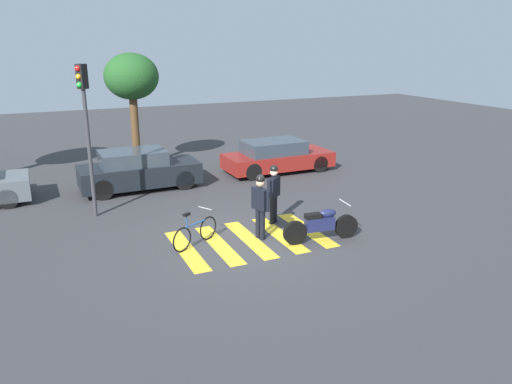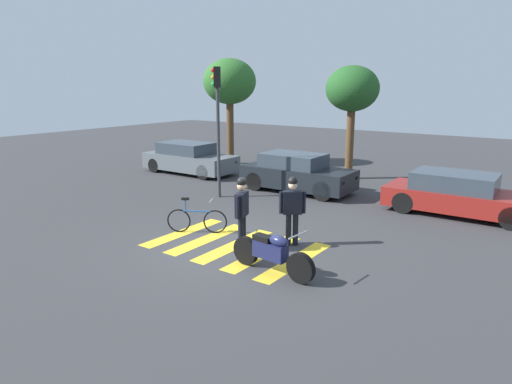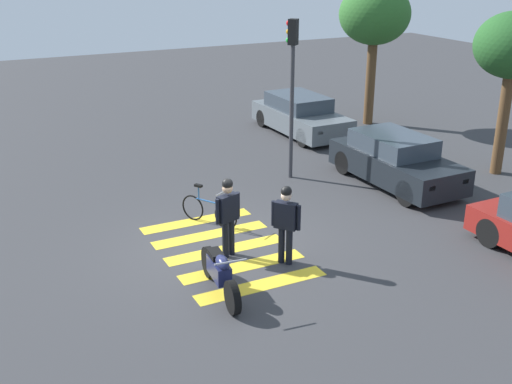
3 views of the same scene
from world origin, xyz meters
TOP-DOWN VIEW (x-y plane):
  - ground_plane at (0.00, 0.00)m, footprint 60.00×60.00m
  - police_motorcycle at (1.72, -0.88)m, footprint 2.18×0.62m
  - leaning_bicycle at (-1.48, 0.21)m, footprint 1.47×0.88m
  - officer_on_foot at (0.29, -0.05)m, footprint 0.34×0.65m
  - officer_by_motorcycle at (1.16, 0.90)m, footprint 0.55×0.45m
  - crosswalk_stripes at (0.00, 0.00)m, footprint 4.05×2.84m
  - car_grey_coupe at (-7.68, 6.42)m, footprint 4.45×1.87m
  - car_black_suv at (-1.78, 6.12)m, footprint 4.28×1.84m
  - car_maroon_wagon at (3.97, 6.31)m, footprint 4.51×1.91m
  - traffic_light_pole at (-3.62, 3.70)m, footprint 0.35×0.34m
  - street_tree_near at (-7.71, 9.50)m, footprint 2.64×2.64m
  - street_tree_mid at (-1.16, 9.50)m, footprint 2.23×2.23m

SIDE VIEW (x-z plane):
  - ground_plane at x=0.00m, z-range 0.00..0.00m
  - crosswalk_stripes at x=0.00m, z-range 0.00..0.01m
  - leaning_bicycle at x=-1.48m, z-range -0.13..0.87m
  - police_motorcycle at x=1.72m, z-range -0.06..0.98m
  - car_maroon_wagon at x=3.97m, z-range -0.02..1.30m
  - car_grey_coupe at x=-7.68m, z-range -0.03..1.38m
  - car_black_suv at x=-1.78m, z-range -0.02..1.42m
  - officer_by_motorcycle at x=1.16m, z-range 0.14..1.92m
  - officer_on_foot at x=0.29m, z-range 0.15..1.97m
  - traffic_light_pole at x=-3.62m, z-range 0.76..5.35m
  - street_tree_mid at x=-1.16m, z-range 1.36..6.14m
  - street_tree_near at x=-7.71m, z-range 1.45..6.71m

